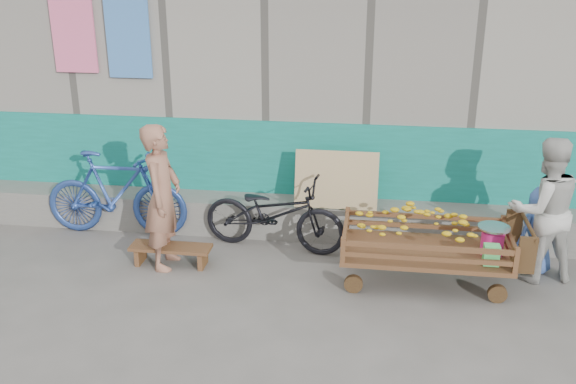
# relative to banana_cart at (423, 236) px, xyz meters

# --- Properties ---
(ground) EXTENTS (80.00, 80.00, 0.00)m
(ground) POSITION_rel_banana_cart_xyz_m (-1.29, -1.28, -0.56)
(ground) COLOR #5C5955
(ground) RESTS_ON ground
(building_wall) EXTENTS (12.00, 3.50, 3.00)m
(building_wall) POSITION_rel_banana_cart_xyz_m (-1.29, 2.77, 0.91)
(building_wall) COLOR gray
(building_wall) RESTS_ON ground
(banana_cart) EXTENTS (1.92, 0.88, 0.82)m
(banana_cart) POSITION_rel_banana_cart_xyz_m (0.00, 0.00, 0.00)
(banana_cart) COLOR brown
(banana_cart) RESTS_ON ground
(bench) EXTENTS (0.92, 0.28, 0.23)m
(bench) POSITION_rel_banana_cart_xyz_m (-2.79, 0.03, -0.39)
(bench) COLOR brown
(bench) RESTS_ON ground
(vendor_man) EXTENTS (0.40, 0.61, 1.66)m
(vendor_man) POSITION_rel_banana_cart_xyz_m (-2.84, 0.02, 0.27)
(vendor_man) COLOR #9F6952
(vendor_man) RESTS_ON ground
(woman) EXTENTS (0.90, 0.77, 1.60)m
(woman) POSITION_rel_banana_cart_xyz_m (1.26, 0.31, 0.24)
(woman) COLOR beige
(woman) RESTS_ON ground
(child) EXTENTS (0.58, 0.53, 1.00)m
(child) POSITION_rel_banana_cart_xyz_m (1.26, 0.41, -0.05)
(child) COLOR #4264B6
(child) RESTS_ON ground
(bicycle_dark) EXTENTS (1.79, 0.85, 0.91)m
(bicycle_dark) POSITION_rel_banana_cart_xyz_m (-1.69, 0.62, -0.10)
(bicycle_dark) COLOR black
(bicycle_dark) RESTS_ON ground
(bicycle_blue) EXTENTS (1.82, 0.54, 1.09)m
(bicycle_blue) POSITION_rel_banana_cart_xyz_m (-3.72, 0.77, -0.01)
(bicycle_blue) COLOR #2A4999
(bicycle_blue) RESTS_ON ground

